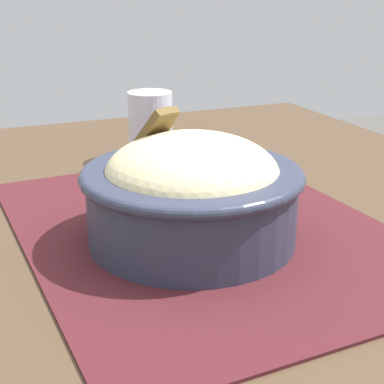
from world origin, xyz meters
TOP-DOWN VIEW (x-y plane):
  - table at (0.00, 0.00)m, footprint 1.06×0.89m
  - placemat at (-0.01, -0.01)m, footprint 0.48×0.37m
  - bowl at (-0.03, 0.01)m, footprint 0.23×0.23m
  - fork at (0.09, -0.01)m, footprint 0.04×0.13m
  - drinking_glass at (0.25, -0.04)m, footprint 0.06×0.06m

SIDE VIEW (x-z plane):
  - table at x=0.00m, z-range 0.30..1.04m
  - placemat at x=-0.01m, z-range 0.74..0.74m
  - fork at x=0.09m, z-range 0.74..0.74m
  - drinking_glass at x=0.25m, z-range 0.73..0.83m
  - bowl at x=-0.03m, z-range 0.73..0.86m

